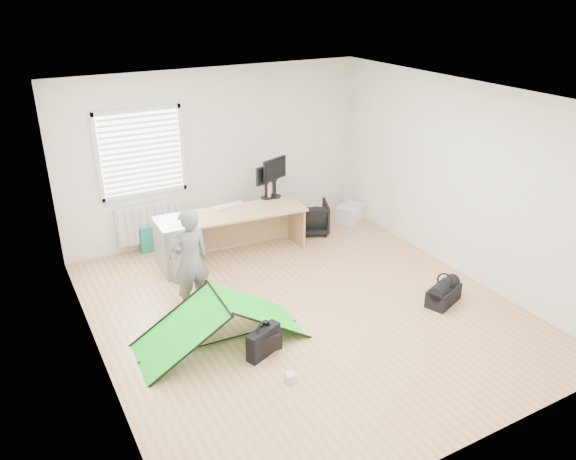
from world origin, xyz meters
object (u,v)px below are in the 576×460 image
office_chair (310,217)px  laptop_bag (263,342)px  storage_crate (351,213)px  kite (220,320)px  monitor_left (266,186)px  person (190,261)px  monitor_right (274,183)px  desk (235,235)px  duffel_bag (443,295)px  filing_cabinet (176,246)px  thermos (268,189)px

office_chair → laptop_bag: size_ratio=1.31×
laptop_bag → storage_crate: bearing=19.1°
kite → monitor_left: bearing=55.4°
person → kite: 0.93m
storage_crate → person: bearing=-157.2°
monitor_left → monitor_right: size_ratio=0.85×
desk → duffel_bag: bearing=-49.5°
office_chair → storage_crate: office_chair is taller
monitor_right → laptop_bag: (-1.56, -2.71, -0.79)m
person → desk: bearing=-139.2°
person → filing_cabinet: bearing=-103.5°
duffel_bag → desk: bearing=105.0°
office_chair → filing_cabinet: bearing=27.7°
monitor_right → kite: bearing=-150.9°
filing_cabinet → monitor_left: size_ratio=1.81×
desk → office_chair: 1.48m
kite → storage_crate: 4.12m
storage_crate → laptop_bag: 4.13m
monitor_right → person: person is taller
monitor_left → laptop_bag: size_ratio=0.93×
office_chair → desk: bearing=31.8°
thermos → office_chair: 0.95m
thermos → filing_cabinet: bearing=-170.6°
duffel_bag → person: bearing=133.3°
monitor_right → filing_cabinet: bearing=167.4°
storage_crate → office_chair: bearing=-173.7°
monitor_left → person: size_ratio=0.30×
desk → thermos: (0.73, 0.30, 0.50)m
desk → laptop_bag: 2.54m
thermos → monitor_left: bearing=-171.3°
desk → filing_cabinet: 0.92m
kite → thermos: bearing=54.9°
desk → kite: bearing=-113.3°
monitor_left → thermos: bearing=-6.7°
kite → storage_crate: size_ratio=3.94×
kite → duffel_bag: bearing=-8.5°
storage_crate → monitor_left: bearing=-178.9°
monitor_left → storage_crate: 1.84m
desk → thermos: size_ratio=7.63×
duffel_bag → monitor_right: bearing=88.9°
filing_cabinet → office_chair: (2.38, 0.20, -0.11)m
laptop_bag → person: bearing=82.8°
desk → storage_crate: 2.38m
desk → duffel_bag: (1.82, -2.57, -0.25)m
monitor_right → laptop_bag: size_ratio=1.10×
thermos → laptop_bag: thermos is taller
person → kite: (0.03, -0.85, -0.39)m
filing_cabinet → person: bearing=-96.3°
filing_cabinet → kite: size_ratio=0.39×
storage_crate → duffel_bag: size_ratio=0.94×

